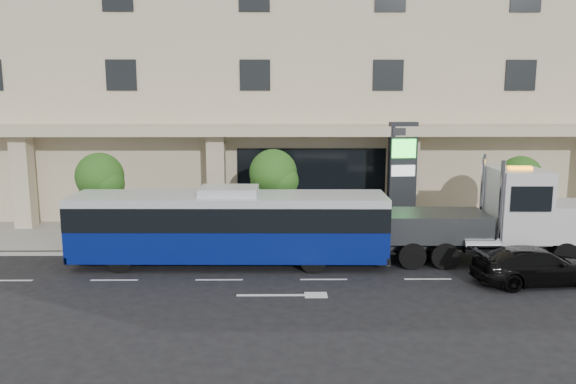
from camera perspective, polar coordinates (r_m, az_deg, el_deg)
name	(u,v)px	position (r m, az deg, el deg)	size (l,w,h in m)	color
ground	(321,268)	(23.19, 3.37, -7.68)	(120.00, 120.00, 0.00)	black
sidewalk	(314,236)	(27.97, 2.67, -4.45)	(120.00, 6.00, 0.15)	gray
curb	(318,252)	(25.08, 3.06, -6.14)	(120.00, 0.30, 0.15)	gray
convention_center	(306,48)	(37.64, 1.87, 14.39)	(60.00, 17.60, 20.00)	#BEB48E
tree_left	(100,180)	(27.27, -18.52, 1.18)	(2.27, 2.20, 4.22)	#422B19
tree_mid	(274,176)	(25.92, -1.46, 1.59)	(2.28, 2.20, 4.38)	#422B19
tree_right	(521,181)	(28.23, 22.58, 1.06)	(2.10, 2.00, 4.04)	#422B19
city_bus	(229,225)	(23.32, -5.97, -3.38)	(12.93, 2.91, 3.27)	black
tow_truck	(496,219)	(25.09, 20.36, -2.61)	(9.78, 2.59, 4.46)	#2D3033
black_sedan	(536,266)	(23.04, 23.89, -6.85)	(1.93, 4.76, 1.38)	black
signage_pylon	(402,176)	(28.66, 11.50, 1.57)	(1.42, 0.66, 5.51)	black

